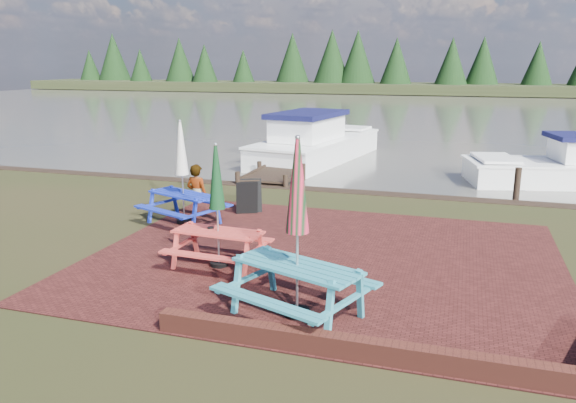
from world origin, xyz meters
The scene contains 12 objects.
ground centered at (0.00, 0.00, 0.00)m, with size 120.00×120.00×0.00m, color black.
paving centered at (0.00, 1.00, 0.01)m, with size 9.00×7.50×0.02m, color black.
brick_wall centered at (2.15, -2.42, 0.15)m, with size 6.21×1.79×0.30m.
water centered at (0.00, 37.00, 0.00)m, with size 120.00×60.00×0.02m, color #414038.
far_treeline centered at (0.00, 66.00, 3.28)m, with size 120.00×10.00×8.10m.
picnic_table_teal centered at (0.23, -1.61, 0.96)m, with size 2.46×2.33×2.74m.
picnic_table_red centered at (-1.79, 0.00, 0.82)m, with size 1.77×1.59×2.33m.
picnic_table_blue centered at (-3.80, 2.44, 0.86)m, with size 2.22×2.11×2.46m.
chalkboard centered at (-2.64, 3.75, 0.45)m, with size 0.58×0.71×0.87m.
jetty centered at (-3.50, 11.28, 0.11)m, with size 1.76×9.08×1.00m.
boat_jetty centered at (-3.34, 13.00, 0.48)m, with size 3.98×8.16×2.27m.
person centered at (-4.74, 5.03, 0.94)m, with size 0.69×0.45×1.88m, color gray.
Camera 1 is at (2.46, -9.18, 3.77)m, focal length 35.00 mm.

